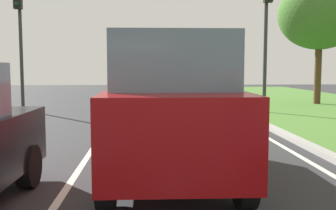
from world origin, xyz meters
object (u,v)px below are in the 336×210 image
car_suv_ahead (170,107)px  traffic_light_overhead_left (19,24)px  tree_roadside_far (320,15)px  traffic_light_near_right (267,20)px

car_suv_ahead → traffic_light_overhead_left: 11.98m
tree_roadside_far → traffic_light_overhead_left: bearing=-172.3°
traffic_light_near_right → traffic_light_overhead_left: 9.95m
tree_roadside_far → traffic_light_near_right: bearing=-136.2°
traffic_light_near_right → tree_roadside_far: (3.62, 3.47, 0.68)m
traffic_light_near_right → tree_roadside_far: size_ratio=0.89×
traffic_light_overhead_left → tree_roadside_far: 13.57m
car_suv_ahead → tree_roadside_far: size_ratio=0.76×
traffic_light_overhead_left → car_suv_ahead: bearing=-61.6°
traffic_light_overhead_left → traffic_light_near_right: bearing=-9.5°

